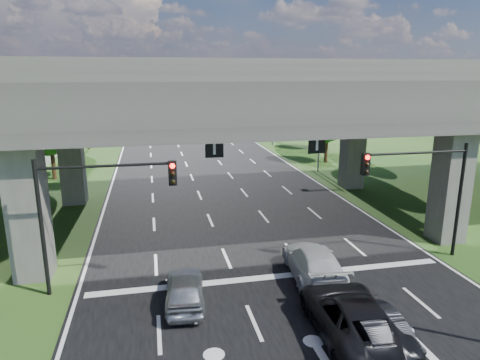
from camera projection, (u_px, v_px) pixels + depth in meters
name	position (u px, v px, depth m)	size (l,w,h in m)	color
ground	(298.00, 318.00, 16.85)	(160.00, 160.00, 0.00)	#1C4115
road	(244.00, 229.00, 26.33)	(18.00, 120.00, 0.03)	black
overpass	(237.00, 97.00, 26.29)	(80.00, 15.00, 10.00)	#3B3836
signal_right	(424.00, 181.00, 21.13)	(5.76, 0.54, 6.00)	black
signal_left	(94.00, 200.00, 17.99)	(5.76, 0.54, 6.00)	black
streetlight_far	(316.00, 111.00, 40.21)	(3.38, 0.25, 10.00)	gray
streetlight_beyond	(270.00, 101.00, 55.39)	(3.38, 0.25, 10.00)	gray
tree_left_near	(50.00, 126.00, 37.53)	(4.50, 4.50, 7.80)	black
tree_left_mid	(36.00, 124.00, 44.68)	(3.91, 3.90, 6.76)	black
tree_left_far	(86.00, 108.00, 52.83)	(4.80, 4.80, 8.32)	black
tree_right_near	(328.00, 120.00, 44.93)	(4.20, 4.20, 7.28)	black
tree_right_mid	(325.00, 116.00, 53.20)	(3.91, 3.90, 6.76)	black
tree_right_far	(275.00, 106.00, 59.83)	(4.50, 4.50, 7.80)	black
car_silver	(185.00, 288.00, 17.69)	(1.59, 3.96, 1.35)	#ACB0B4
car_dark	(366.00, 323.00, 15.11)	(1.57, 4.52, 1.49)	black
car_white	(314.00, 263.00, 19.86)	(2.16, 5.30, 1.54)	silver
car_trailing	(352.00, 317.00, 15.41)	(2.68, 5.81, 1.61)	black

